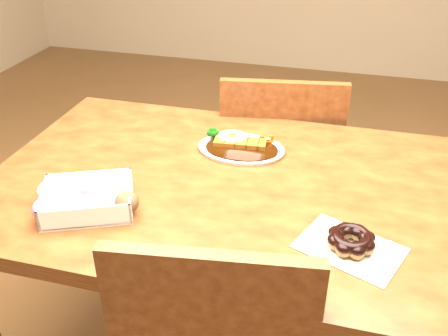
% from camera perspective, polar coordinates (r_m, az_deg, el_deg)
% --- Properties ---
extents(table, '(1.20, 0.80, 0.75)m').
position_cam_1_polar(table, '(1.32, 0.06, -5.11)').
color(table, '#4A230E').
rests_on(table, ground).
extents(chair_far, '(0.48, 0.48, 0.87)m').
position_cam_1_polar(chair_far, '(1.84, 6.23, -0.24)').
color(chair_far, '#4A230E').
rests_on(chair_far, ground).
extents(katsu_curry_plate, '(0.24, 0.17, 0.05)m').
position_cam_1_polar(katsu_curry_plate, '(1.40, 1.83, 2.52)').
color(katsu_curry_plate, white).
rests_on(katsu_curry_plate, table).
extents(donut_box, '(0.25, 0.22, 0.06)m').
position_cam_1_polar(donut_box, '(1.19, -15.60, -3.41)').
color(donut_box, white).
rests_on(donut_box, table).
extents(pon_de_ring, '(0.24, 0.21, 0.04)m').
position_cam_1_polar(pon_de_ring, '(1.07, 14.30, -8.06)').
color(pon_de_ring, silver).
rests_on(pon_de_ring, table).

